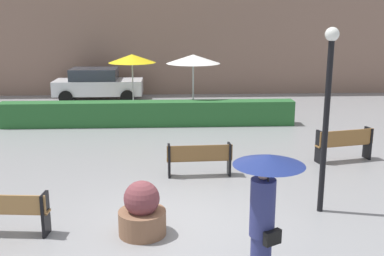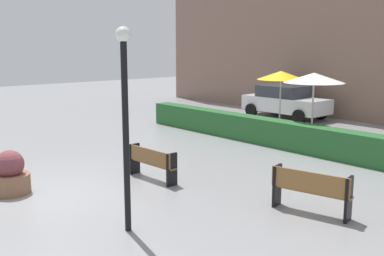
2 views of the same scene
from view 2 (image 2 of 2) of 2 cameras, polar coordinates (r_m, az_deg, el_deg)
name	(u,v)px [view 2 (image 2 of 2)]	position (r m, az deg, el deg)	size (l,w,h in m)	color
ground_plane	(44,195)	(11.51, -17.98, -7.96)	(60.00, 60.00, 0.00)	gray
bench_far_right	(311,188)	(9.95, 14.59, -7.32)	(1.71, 0.69, 0.93)	olive
bench_mid_center	(151,161)	(12.07, -5.12, -4.15)	(1.69, 0.40, 0.85)	brown
planter_pot	(10,175)	(11.77, -21.74, -5.49)	(0.90, 0.90, 1.06)	brown
lamp_post	(125,109)	(8.45, -8.35, 2.39)	(0.28, 0.28, 3.84)	black
patio_umbrella_yellow	(281,75)	(19.21, 11.05, 6.47)	(1.99, 1.99, 2.47)	silver
patio_umbrella_white	(314,78)	(16.64, 15.00, 6.06)	(2.13, 2.13, 2.56)	silver
hedge_strip	(252,129)	(17.00, 7.53, -0.11)	(10.98, 0.70, 0.92)	#28602D
building_facade	(384,19)	(22.59, 22.82, 12.46)	(28.00, 1.20, 9.32)	#846656
parked_car	(285,101)	(22.75, 11.53, 3.31)	(4.22, 2.00, 1.57)	silver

